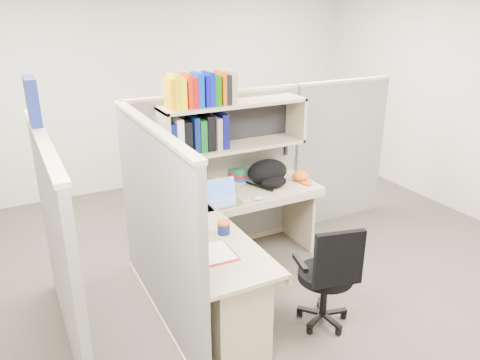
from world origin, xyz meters
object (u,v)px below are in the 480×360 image
desk (233,274)px  task_chair (327,291)px  laptop (225,193)px  snack_canister (224,227)px  backpack (270,173)px

desk → task_chair: (0.62, -0.38, -0.12)m
laptop → snack_canister: laptop is taller
snack_canister → task_chair: (0.63, -0.52, -0.46)m
laptop → task_chair: 1.21m
desk → backpack: size_ratio=4.20×
laptop → desk: bearing=-110.5°
snack_canister → backpack: bearing=40.2°
desk → snack_canister: bearing=93.6°
snack_canister → task_chair: 0.94m
laptop → backpack: (0.59, 0.20, 0.02)m
backpack → desk: bearing=-139.0°
laptop → snack_canister: size_ratio=2.83×
backpack → snack_canister: backpack is taller
desk → snack_canister: (-0.01, 0.14, 0.34)m
snack_canister → task_chair: task_chair is taller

